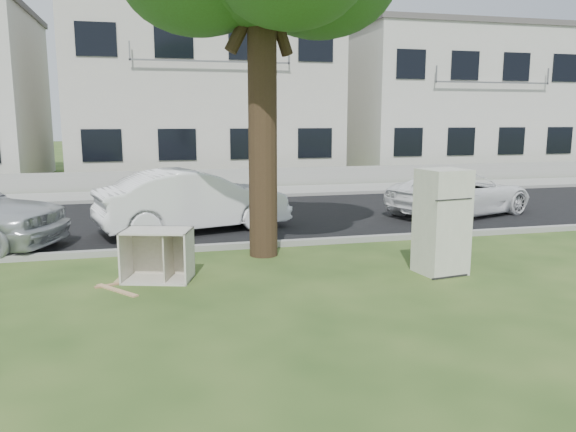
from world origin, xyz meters
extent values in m
plane|color=#274518|center=(0.00, 0.00, 0.00)|extent=(120.00, 120.00, 0.00)
cube|color=black|center=(0.00, 6.00, 0.01)|extent=(120.00, 7.00, 0.01)
cube|color=gray|center=(0.00, 2.45, 0.00)|extent=(120.00, 0.18, 0.12)
cube|color=gray|center=(0.00, 9.55, 0.00)|extent=(120.00, 0.18, 0.12)
cube|color=gray|center=(0.00, 11.00, 0.01)|extent=(120.00, 2.80, 0.01)
cube|color=gray|center=(0.00, 12.60, 0.35)|extent=(120.00, 0.15, 0.70)
cylinder|color=black|center=(-0.40, 1.80, 2.60)|extent=(0.54, 0.54, 5.20)
cube|color=beige|center=(0.00, 17.50, 3.60)|extent=(11.00, 8.00, 7.20)
cube|color=#595451|center=(0.00, 17.50, 7.32)|extent=(11.22, 8.16, 0.24)
cube|color=silver|center=(12.00, 17.50, 3.30)|extent=(10.00, 8.00, 6.60)
cube|color=#595451|center=(12.00, 17.50, 6.72)|extent=(10.20, 8.16, 0.24)
cube|color=beige|center=(2.27, -0.14, 0.89)|extent=(0.82, 0.78, 1.77)
cube|color=white|center=(-2.40, 0.57, 0.42)|extent=(1.22, 0.94, 0.84)
cube|color=#A57550|center=(-2.88, 0.54, 0.01)|extent=(1.00, 0.45, 0.02)
cube|color=tan|center=(-3.03, 0.11, 0.01)|extent=(0.66, 0.81, 0.02)
cube|color=tan|center=(-2.95, 0.93, 0.01)|extent=(0.30, 0.85, 0.02)
imported|color=white|center=(-1.49, 4.48, 0.72)|extent=(4.62, 2.59, 1.44)
imported|color=white|center=(5.71, 4.97, 0.59)|extent=(4.68, 3.32, 1.18)
camera|label=1|loc=(-2.49, -8.51, 2.61)|focal=35.00mm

